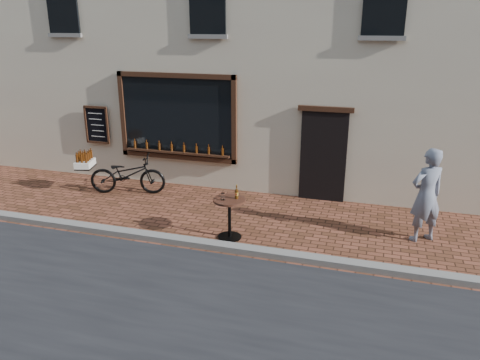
# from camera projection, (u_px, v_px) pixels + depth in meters

# --- Properties ---
(ground) EXTENTS (90.00, 90.00, 0.00)m
(ground) POSITION_uv_depth(u_px,v_px,m) (198.00, 251.00, 9.01)
(ground) COLOR #4E2A19
(ground) RESTS_ON ground
(kerb) EXTENTS (90.00, 0.25, 0.12)m
(kerb) POSITION_uv_depth(u_px,v_px,m) (201.00, 243.00, 9.17)
(kerb) COLOR slate
(kerb) RESTS_ON ground
(cargo_bicycle) EXTENTS (2.29, 1.18, 1.08)m
(cargo_bicycle) POSITION_uv_depth(u_px,v_px,m) (126.00, 174.00, 11.88)
(cargo_bicycle) COLOR black
(cargo_bicycle) RESTS_ON ground
(bistro_table) EXTENTS (0.66, 0.66, 1.13)m
(bistro_table) POSITION_uv_depth(u_px,v_px,m) (230.00, 210.00, 9.37)
(bistro_table) COLOR black
(bistro_table) RESTS_ON ground
(pedestrian) EXTENTS (0.84, 0.77, 1.91)m
(pedestrian) POSITION_uv_depth(u_px,v_px,m) (426.00, 195.00, 9.16)
(pedestrian) COLOR slate
(pedestrian) RESTS_ON ground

